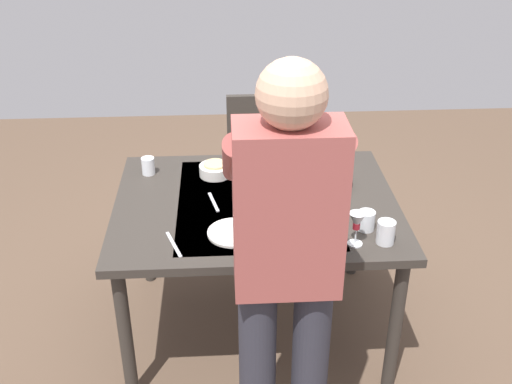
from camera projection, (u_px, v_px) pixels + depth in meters
ground_plane at (256, 325)px, 3.28m from camera, size 6.00×6.00×0.00m
dining_table at (256, 215)px, 2.95m from camera, size 1.33×1.03×0.76m
chair_near at (260, 161)px, 3.82m from camera, size 0.40×0.40×0.91m
person_server at (286, 262)px, 2.14m from camera, size 0.42×0.61×1.69m
wine_bottle at (334, 228)px, 2.51m from camera, size 0.07×0.07×0.30m
wine_glass_left at (357, 223)px, 2.55m from camera, size 0.07×0.07×0.15m
water_cup_near_left at (366, 221)px, 2.68m from camera, size 0.08×0.08×0.09m
water_cup_near_right at (329, 152)px, 3.27m from camera, size 0.07×0.07×0.10m
water_cup_far_left at (148, 166)px, 3.14m from camera, size 0.07×0.07×0.09m
water_cup_far_right at (386, 232)px, 2.59m from camera, size 0.08×0.08×0.10m
serving_bowl_pasta at (321, 179)px, 3.04m from camera, size 0.30×0.30×0.07m
side_bowl_salad at (302, 214)px, 2.75m from camera, size 0.18×0.18×0.07m
side_bowl_bread at (215, 169)px, 3.13m from camera, size 0.16×0.16×0.07m
dinner_plate_near at (234, 233)px, 2.67m from camera, size 0.23×0.23×0.01m
table_knife at (174, 244)px, 2.59m from camera, size 0.08×0.19×0.00m
table_fork at (214, 202)px, 2.90m from camera, size 0.05×0.18×0.00m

